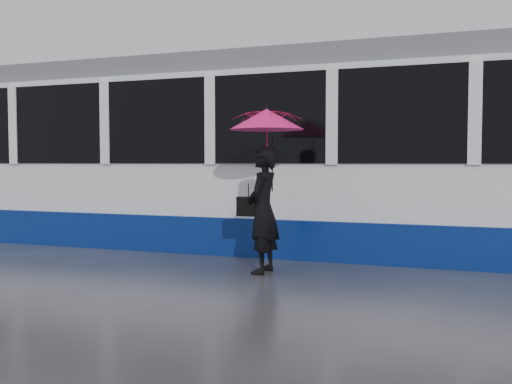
% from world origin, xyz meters
% --- Properties ---
extents(ground, '(90.00, 90.00, 0.00)m').
position_xyz_m(ground, '(0.00, 0.00, 0.00)').
color(ground, '#29292E').
rests_on(ground, ground).
extents(rails, '(34.00, 1.51, 0.02)m').
position_xyz_m(rails, '(0.00, 2.50, 0.01)').
color(rails, '#3F3D38').
rests_on(rails, ground).
extents(tram, '(26.00, 2.56, 3.35)m').
position_xyz_m(tram, '(-1.42, 2.50, 1.64)').
color(tram, white).
rests_on(tram, ground).
extents(woman, '(0.42, 0.64, 1.73)m').
position_xyz_m(woman, '(1.38, 0.13, 0.87)').
color(woman, black).
rests_on(woman, ground).
extents(umbrella, '(1.03, 1.03, 1.17)m').
position_xyz_m(umbrella, '(1.43, 0.13, 1.90)').
color(umbrella, '#E71347').
rests_on(umbrella, ground).
extents(handbag, '(0.31, 0.14, 0.45)m').
position_xyz_m(handbag, '(1.16, 0.15, 0.91)').
color(handbag, black).
rests_on(handbag, ground).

